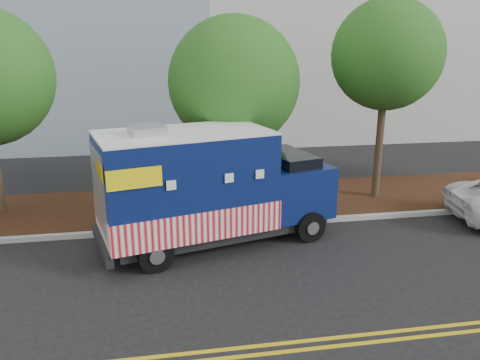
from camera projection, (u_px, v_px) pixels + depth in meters
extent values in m
plane|color=black|center=(188.00, 250.00, 12.85)|extent=(120.00, 120.00, 0.00)
cube|color=#9E9E99|center=(185.00, 229.00, 14.15)|extent=(120.00, 0.18, 0.15)
cube|color=black|center=(182.00, 205.00, 16.14)|extent=(120.00, 4.00, 0.15)
cube|color=gold|center=(203.00, 352.00, 8.64)|extent=(120.00, 0.10, 0.01)
cylinder|color=#38281C|center=(234.00, 162.00, 15.90)|extent=(0.26, 0.26, 3.17)
sphere|color=#1C5B19|center=(234.00, 82.00, 15.14)|extent=(4.26, 4.26, 4.26)
cylinder|color=#38281C|center=(379.00, 143.00, 16.39)|extent=(0.26, 0.26, 4.17)
sphere|color=#1C5B19|center=(387.00, 55.00, 15.53)|extent=(3.69, 3.69, 3.69)
cube|color=#473828|center=(110.00, 191.00, 14.08)|extent=(0.06, 0.06, 2.40)
cube|color=black|center=(219.00, 226.00, 13.37)|extent=(6.30, 3.47, 0.30)
cube|color=#0A184C|center=(185.00, 180.00, 12.57)|extent=(4.96, 3.51, 2.56)
cube|color=#B60B17|center=(186.00, 212.00, 12.83)|extent=(5.02, 3.58, 0.80)
cube|color=white|center=(184.00, 133.00, 12.20)|extent=(4.96, 3.51, 0.06)
cube|color=#B7B7BA|center=(147.00, 130.00, 11.78)|extent=(1.04, 1.04, 0.24)
cube|color=#0A184C|center=(288.00, 187.00, 14.00)|extent=(2.44, 2.71, 1.50)
cube|color=black|center=(288.00, 164.00, 13.78)|extent=(1.56, 2.29, 0.69)
cube|color=black|center=(315.00, 198.00, 14.53)|extent=(0.62, 2.09, 0.32)
cube|color=black|center=(102.00, 244.00, 12.08)|extent=(0.79, 2.37, 0.30)
cube|color=#B7B7BA|center=(99.00, 189.00, 11.67)|extent=(0.53, 1.87, 2.03)
cube|color=#B7B7BA|center=(182.00, 166.00, 13.79)|extent=(1.87, 0.53, 1.18)
cube|color=yellow|center=(134.00, 179.00, 10.66)|extent=(1.25, 0.34, 0.48)
cube|color=yellow|center=(115.00, 155.00, 12.89)|extent=(1.25, 0.34, 0.48)
cylinder|color=black|center=(310.00, 226.00, 13.34)|extent=(0.94, 0.52, 0.90)
cylinder|color=black|center=(274.00, 203.00, 15.25)|extent=(0.94, 0.52, 0.90)
cylinder|color=black|center=(156.00, 254.00, 11.58)|extent=(0.94, 0.52, 0.90)
cylinder|color=black|center=(137.00, 224.00, 13.48)|extent=(0.94, 0.52, 0.90)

